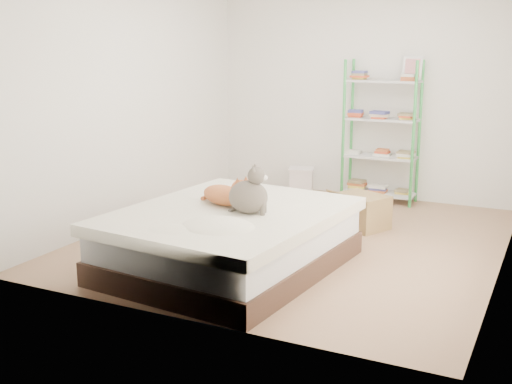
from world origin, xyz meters
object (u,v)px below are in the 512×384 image
Objects in this scene: bed at (230,239)px; cardboard_box at (361,211)px; shelf_unit at (382,136)px; grey_cat at (248,190)px; white_bin at (301,181)px; orange_cat at (223,193)px.

cardboard_box is at bearing 74.59° from bed.
shelf_unit is 1.38m from cardboard_box.
white_bin is (-0.65, 2.80, -0.54)m from grey_cat.
bed is 0.41m from orange_cat.
grey_cat is 1.85m from cardboard_box.
grey_cat reaches higher than bed.
bed is 0.49m from grey_cat.
shelf_unit is at bearing 121.87° from cardboard_box.
orange_cat reaches higher than bed.
cardboard_box is at bearing -44.31° from white_bin.
white_bin is at bearing 119.71° from orange_cat.
grey_cat reaches higher than orange_cat.
orange_cat is at bearing -102.81° from shelf_unit.
grey_cat is at bearing -76.84° from white_bin.
orange_cat is 2.86m from shelf_unit.
shelf_unit reaches higher than orange_cat.
shelf_unit reaches higher than white_bin.
shelf_unit reaches higher than cardboard_box.
shelf_unit is 4.67× the size of white_bin.
white_bin is at bearing 160.87° from cardboard_box.
bed is at bearing 66.09° from grey_cat.
bed is at bearing -99.76° from shelf_unit.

